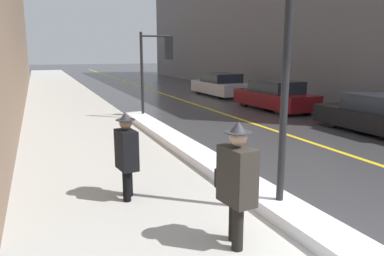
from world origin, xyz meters
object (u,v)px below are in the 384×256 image
Objects in this scene: traffic_light_near at (159,57)px; parked_car_maroon at (275,96)px; pedestrian_in_fedora at (126,153)px; parked_car_silver at (220,85)px; pedestrian_trailing at (236,180)px; parked_car_black at (384,116)px; lamp_post at (288,26)px.

traffic_light_near is 5.83m from parked_car_maroon.
parked_car_silver is at bearing 140.28° from pedestrian_in_fedora.
pedestrian_trailing is at bearing 140.18° from parked_car_maroon.
traffic_light_near is 0.76× the size of parked_car_maroon.
traffic_light_near reaches higher than parked_car_black.
lamp_post is at bearing 142.97° from parked_car_maroon.
pedestrian_trailing is 0.39× the size of parked_car_black.
pedestrian_trailing is 2.43m from pedestrian_in_fedora.
pedestrian_in_fedora is 0.36× the size of parked_car_maroon.
parked_car_silver reaches higher than parked_car_maroon.
pedestrian_trailing is at bearing -150.44° from lamp_post.
traffic_light_near reaches higher than pedestrian_trailing.
traffic_light_near is 1.93× the size of pedestrian_trailing.
pedestrian_trailing is 12.78m from parked_car_maroon.
parked_car_black is 11.78m from parked_car_silver.
pedestrian_trailing is 18.10m from parked_car_silver.
pedestrian_trailing is 0.40× the size of parked_car_maroon.
pedestrian_trailing is 0.38× the size of parked_car_silver.
lamp_post reaches higher than traffic_light_near.
pedestrian_in_fedora is 9.23m from parked_car_black.
traffic_light_near is at bearing 45.35° from parked_car_black.
parked_car_maroon is (8.69, 7.99, -0.24)m from pedestrian_in_fedora.
parked_car_maroon is 0.97× the size of parked_car_silver.
pedestrian_trailing reaches higher than pedestrian_in_fedora.
pedestrian_in_fedora is at bearing -163.05° from pedestrian_trailing.
traffic_light_near is at bearing 151.10° from pedestrian_in_fedora.
parked_car_silver is at bearing 66.70° from lamp_post.
pedestrian_in_fedora is 11.80m from parked_car_maroon.
parked_car_maroon is (6.47, 9.51, -2.39)m from lamp_post.
lamp_post reaches higher than pedestrian_trailing.
parked_car_silver reaches higher than parked_car_black.
parked_car_silver is (-0.02, 11.78, 0.03)m from parked_car_black.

